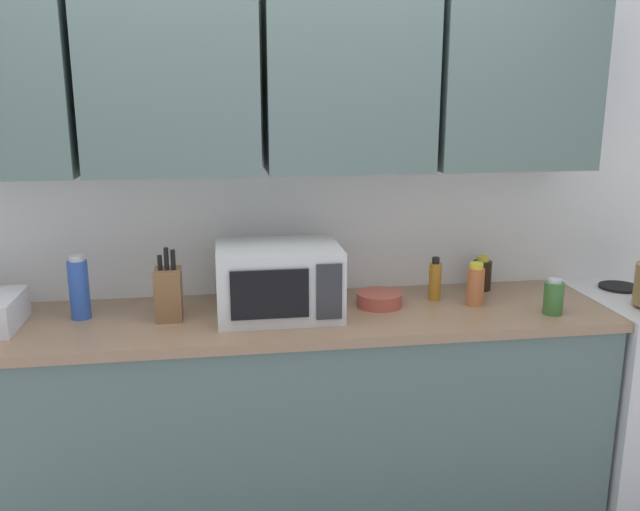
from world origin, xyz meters
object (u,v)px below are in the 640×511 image
at_px(microwave, 278,280).
at_px(bottle_soy_dark, 482,274).
at_px(knife_block, 169,293).
at_px(bottle_spice_jar, 475,285).
at_px(bottle_blue_cleaner, 79,288).
at_px(bottle_amber_vinegar, 435,280).
at_px(bottle_green_oil, 554,297).
at_px(bowl_ceramic_small, 379,299).

xyz_separation_m(microwave, bottle_soy_dark, (0.93, 0.20, -0.07)).
height_order(knife_block, bottle_spice_jar, knife_block).
bearing_deg(bottle_blue_cleaner, bottle_amber_vinegar, 0.96).
height_order(microwave, bottle_green_oil, microwave).
bearing_deg(bottle_green_oil, bottle_soy_dark, 113.34).
bearing_deg(knife_block, microwave, -1.03).
bearing_deg(bottle_amber_vinegar, knife_block, -175.57).
bearing_deg(bottle_spice_jar, bowl_ceramic_small, 172.91).
height_order(microwave, bottle_blue_cleaner, microwave).
bearing_deg(bottle_amber_vinegar, bottle_blue_cleaner, -179.04).
relative_size(bottle_spice_jar, bottle_amber_vinegar, 0.97).
height_order(knife_block, bottle_soy_dark, knife_block).
distance_m(bottle_spice_jar, bottle_soy_dark, 0.23).
relative_size(bottle_blue_cleaner, bottle_amber_vinegar, 1.37).
bearing_deg(bowl_ceramic_small, bottle_blue_cleaner, 178.85).
xyz_separation_m(knife_block, bottle_green_oil, (1.51, -0.16, -0.04)).
height_order(knife_block, bottle_green_oil, knife_block).
bearing_deg(bottle_soy_dark, bottle_green_oil, -66.66).
bearing_deg(bottle_soy_dark, bottle_blue_cleaner, -175.52).
distance_m(bottle_soy_dark, bottle_blue_cleaner, 1.70).
xyz_separation_m(microwave, bottle_amber_vinegar, (0.67, 0.09, -0.06)).
bearing_deg(bottle_amber_vinegar, bottle_green_oil, -31.44).
height_order(bottle_green_oil, bottle_blue_cleaner, bottle_blue_cleaner).
height_order(bottle_spice_jar, bottle_blue_cleaner, bottle_blue_cleaner).
distance_m(microwave, bottle_green_oil, 1.09).
relative_size(knife_block, bottle_spice_jar, 1.59).
distance_m(knife_block, bottle_green_oil, 1.52).
xyz_separation_m(bottle_soy_dark, bottle_green_oil, (0.15, -0.36, -0.00)).
xyz_separation_m(bottle_soy_dark, bowl_ceramic_small, (-0.51, -0.16, -0.04)).
xyz_separation_m(knife_block, bowl_ceramic_small, (0.85, 0.04, -0.08)).
bearing_deg(microwave, bottle_spice_jar, -0.29).
distance_m(bottle_blue_cleaner, bottle_amber_vinegar, 1.44).
relative_size(bottle_amber_vinegar, bowl_ceramic_small, 0.98).
xyz_separation_m(bottle_spice_jar, bottle_green_oil, (0.27, -0.15, -0.02)).
relative_size(knife_block, bottle_blue_cleaner, 1.13).
xyz_separation_m(bottle_green_oil, bottle_amber_vinegar, (-0.41, 0.25, 0.02)).
bearing_deg(bottle_green_oil, bottle_blue_cleaner, 173.05).
distance_m(bottle_soy_dark, bowl_ceramic_small, 0.53).
distance_m(bottle_blue_cleaner, bowl_ceramic_small, 1.19).
distance_m(bottle_soy_dark, bottle_amber_vinegar, 0.28).
bearing_deg(bottle_spice_jar, knife_block, 179.46).
bearing_deg(knife_block, bowl_ceramic_small, 2.51).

